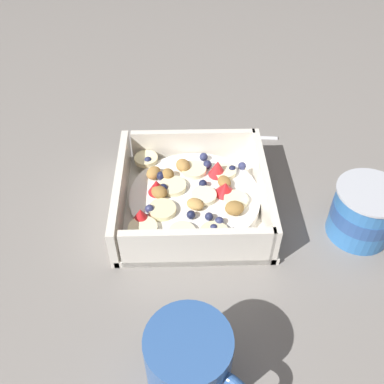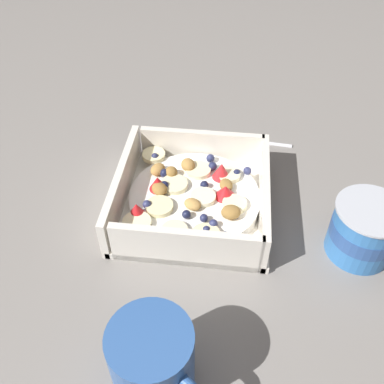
{
  "view_description": "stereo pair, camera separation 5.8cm",
  "coord_description": "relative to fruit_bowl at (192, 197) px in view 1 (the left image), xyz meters",
  "views": [
    {
      "loc": [
        0.4,
        -0.01,
        0.44
      ],
      "look_at": [
        -0.02,
        -0.0,
        0.03
      ],
      "focal_mm": 39.91,
      "sensor_mm": 36.0,
      "label": 1
    },
    {
      "loc": [
        0.4,
        0.04,
        0.44
      ],
      "look_at": [
        -0.02,
        -0.0,
        0.03
      ],
      "focal_mm": 39.91,
      "sensor_mm": 36.0,
      "label": 2
    }
  ],
  "objects": [
    {
      "name": "yogurt_cup",
      "position": [
        0.05,
        0.22,
        0.02
      ],
      "size": [
        0.09,
        0.09,
        0.08
      ],
      "color": "#3370B7",
      "rests_on": "ground"
    },
    {
      "name": "fruit_bowl",
      "position": [
        0.0,
        0.0,
        0.0
      ],
      "size": [
        0.2,
        0.2,
        0.06
      ],
      "color": "white",
      "rests_on": "ground"
    },
    {
      "name": "coffee_mug",
      "position": [
        0.25,
        -0.01,
        0.03
      ],
      "size": [
        0.08,
        0.1,
        0.09
      ],
      "color": "#2D5699",
      "rests_on": "ground"
    },
    {
      "name": "ground_plane",
      "position": [
        0.02,
        0.0,
        -0.02
      ],
      "size": [
        2.4,
        2.4,
        0.0
      ],
      "primitive_type": "plane",
      "color": "gray"
    },
    {
      "name": "spoon",
      "position": [
        -0.17,
        0.03,
        -0.02
      ],
      "size": [
        0.04,
        0.17,
        0.01
      ],
      "color": "silver",
      "rests_on": "ground"
    }
  ]
}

